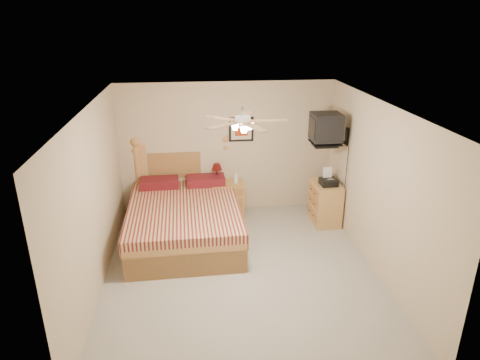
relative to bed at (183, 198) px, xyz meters
The scene contains 17 objects.
floor 1.59m from the bed, 53.43° to the right, with size 4.50×4.50×0.00m, color gray.
ceiling 2.23m from the bed, 53.43° to the right, with size 4.00×4.50×0.04m, color white.
wall_back 1.48m from the bed, 53.67° to the left, with size 4.00×0.04×2.50m, color #BFAB8D.
wall_front 3.50m from the bed, 76.15° to the right, with size 4.00×0.04×2.50m, color #BFAB8D.
wall_left 1.69m from the bed, 136.23° to the right, with size 0.04×4.50×2.50m, color #BFAB8D.
wall_right 3.08m from the bed, 21.59° to the right, with size 0.04×4.50×2.50m, color #BFAB8D.
bed is the anchor object (origin of this frame).
nightstand 1.28m from the bed, 47.29° to the left, with size 0.60×0.45×0.65m, color gold.
table_lamp 1.15m from the bed, 57.11° to the left, with size 0.20×0.20×0.37m, color #4F0E0C, non-canonical shape.
lotion_bottle 1.30m from the bed, 41.22° to the left, with size 0.09×0.09×0.24m, color silver.
framed_picture 1.78m from the bed, 45.24° to the left, with size 0.46×0.04×0.46m, color black.
dresser 2.61m from the bed, ahead, with size 0.46×0.66×0.78m, color #B5773C.
fax_machine 2.58m from the bed, ahead, with size 0.29×0.30×0.30m, color black, non-canonical shape.
magazine_lower 2.62m from the bed, 13.11° to the left, with size 0.19×0.25×0.02m, color tan.
magazine_upper 2.65m from the bed, 13.31° to the left, with size 0.20×0.27×0.02m, color tan.
wall_tv 2.79m from the bed, ahead, with size 0.56×0.46×0.58m, color black, non-canonical shape.
ceiling_fan 2.23m from the bed, 57.81° to the right, with size 1.14×1.14×0.28m, color white, non-canonical shape.
Camera 1 is at (-0.65, -5.45, 3.63)m, focal length 32.00 mm.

